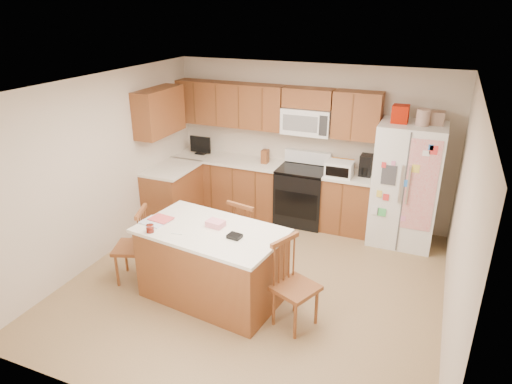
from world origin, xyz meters
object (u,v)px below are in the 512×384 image
at_px(stove, 302,194).
at_px(refrigerator, 406,184).
at_px(windsor_chair_back, 247,236).
at_px(island, 212,263).
at_px(windsor_chair_left, 133,247).
at_px(windsor_chair_right, 294,286).

xyz_separation_m(stove, refrigerator, (1.57, -0.06, 0.45)).
bearing_deg(windsor_chair_back, refrigerator, 40.66).
xyz_separation_m(island, windsor_chair_back, (0.11, 0.79, 0.00)).
distance_m(windsor_chair_left, windsor_chair_back, 1.47).
distance_m(stove, island, 2.45).
relative_size(stove, refrigerator, 0.55).
xyz_separation_m(stove, windsor_chair_left, (-1.47, -2.46, -0.01)).
bearing_deg(stove, island, -98.73).
distance_m(island, windsor_chair_back, 0.80).
bearing_deg(stove, windsor_chair_back, -98.96).
xyz_separation_m(stove, windsor_chair_right, (0.69, -2.53, 0.01)).
relative_size(stove, island, 0.63).
height_order(stove, island, stove).
relative_size(refrigerator, island, 1.14).
height_order(stove, windsor_chair_right, stove).
distance_m(refrigerator, windsor_chair_back, 2.45).
distance_m(island, windsor_chair_right, 1.07).
xyz_separation_m(windsor_chair_back, windsor_chair_right, (0.95, -0.89, 0.02)).
xyz_separation_m(windsor_chair_left, windsor_chair_back, (1.22, 0.82, -0.00)).
distance_m(windsor_chair_left, windsor_chair_right, 2.16).
height_order(stove, refrigerator, refrigerator).
relative_size(island, windsor_chair_right, 1.75).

